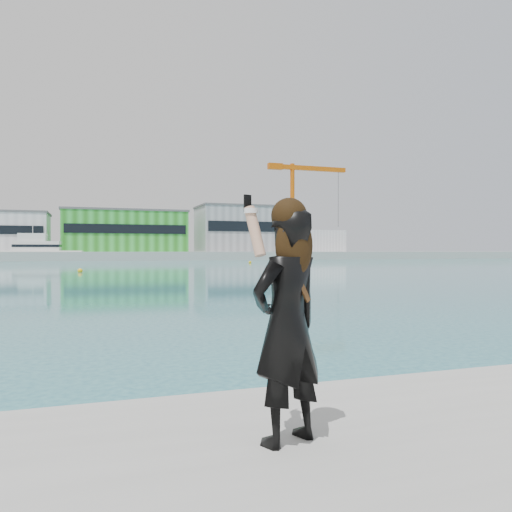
{
  "coord_description": "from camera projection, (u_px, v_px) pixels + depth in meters",
  "views": [
    {
      "loc": [
        -0.86,
        -3.75,
        2.18
      ],
      "look_at": [
        0.49,
        0.26,
        2.14
      ],
      "focal_mm": 35.0,
      "sensor_mm": 36.0,
      "label": 1
    }
  ],
  "objects": [
    {
      "name": "buoy_extra",
      "position": [
        80.0,
        272.0,
        50.96
      ],
      "size": [
        0.5,
        0.5,
        0.5
      ],
      "primitive_type": "sphere",
      "color": "yellow",
      "rests_on": "ground"
    },
    {
      "name": "woman",
      "position": [
        287.0,
        318.0,
        3.57
      ],
      "size": [
        0.72,
        0.61,
        1.78
      ],
      "rotation": [
        0.0,
        0.0,
        3.53
      ],
      "color": "black",
      "rests_on": "near_quay"
    },
    {
      "name": "warehouse_green",
      "position": [
        125.0,
        231.0,
        127.6
      ],
      "size": [
        30.6,
        16.36,
        10.5
      ],
      "color": "#298C23",
      "rests_on": "far_quay"
    },
    {
      "name": "dock_crane",
      "position": [
        296.0,
        204.0,
        136.3
      ],
      "size": [
        23.0,
        4.0,
        24.0
      ],
      "color": "orange",
      "rests_on": "far_quay"
    },
    {
      "name": "ancillary_shed",
      "position": [
        319.0,
        241.0,
        143.0
      ],
      "size": [
        12.0,
        10.0,
        6.0
      ],
      "primitive_type": "cube",
      "color": "silver",
      "rests_on": "far_quay"
    },
    {
      "name": "far_quay",
      "position": [
        92.0,
        256.0,
        127.02
      ],
      "size": [
        320.0,
        40.0,
        2.0
      ],
      "primitive_type": "cube",
      "color": "#9E9E99",
      "rests_on": "ground"
    },
    {
      "name": "buoy_near",
      "position": [
        250.0,
        263.0,
        89.33
      ],
      "size": [
        0.5,
        0.5,
        0.5
      ],
      "primitive_type": "sphere",
      "color": "yellow",
      "rests_on": "ground"
    },
    {
      "name": "warehouse_grey_right",
      "position": [
        244.0,
        229.0,
        137.81
      ],
      "size": [
        25.5,
        15.35,
        12.5
      ],
      "color": "gray",
      "rests_on": "far_quay"
    },
    {
      "name": "motor_yacht",
      "position": [
        40.0,
        251.0,
        109.95
      ],
      "size": [
        17.35,
        5.97,
        7.96
      ],
      "rotation": [
        0.0,
        0.0,
        -0.07
      ],
      "color": "white",
      "rests_on": "ground"
    },
    {
      "name": "flagpole_right",
      "position": [
        184.0,
        234.0,
        125.5
      ],
      "size": [
        1.28,
        0.16,
        8.0
      ],
      "color": "silver",
      "rests_on": "far_quay"
    }
  ]
}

